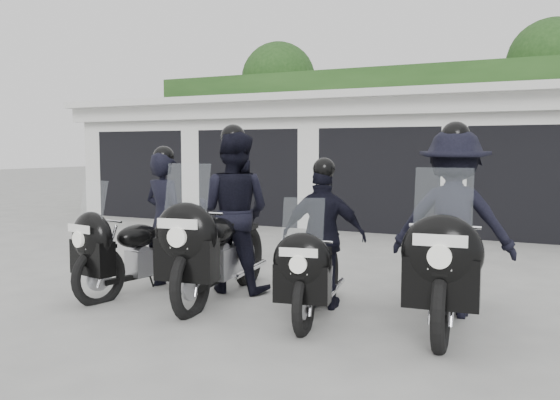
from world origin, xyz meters
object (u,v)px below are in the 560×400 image
at_px(police_bike_c, 321,245).
at_px(police_bike_d, 452,233).
at_px(police_bike_b, 227,221).
at_px(police_bike_a, 147,232).

bearing_deg(police_bike_c, police_bike_d, 3.67).
bearing_deg(police_bike_b, police_bike_c, -16.30).
bearing_deg(police_bike_a, police_bike_c, 13.14).
xyz_separation_m(police_bike_a, police_bike_b, (0.98, 0.28, 0.16)).
bearing_deg(police_bike_b, police_bike_d, -4.61).
relative_size(police_bike_b, police_bike_d, 1.00).
distance_m(police_bike_b, police_bike_c, 1.33).
distance_m(police_bike_a, police_bike_b, 1.03).
height_order(police_bike_b, police_bike_d, police_bike_b).
bearing_deg(police_bike_c, police_bike_b, 160.58).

